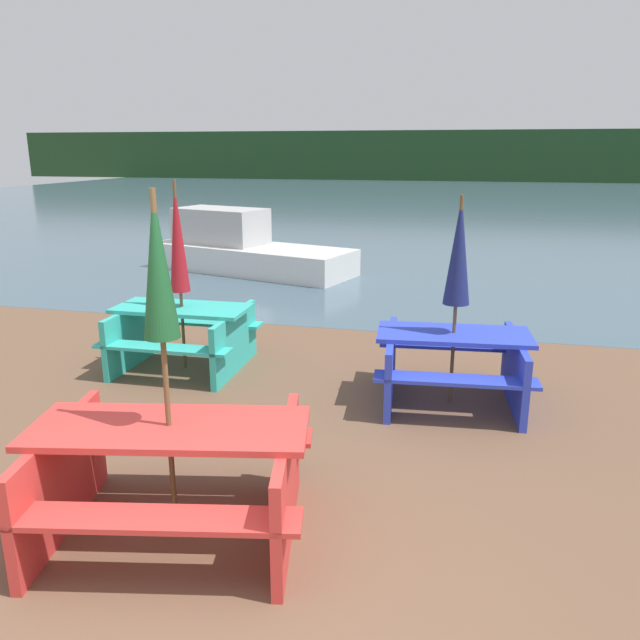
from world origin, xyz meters
TOP-DOWN VIEW (x-y plane):
  - water at (0.00, 31.31)m, footprint 60.00×50.00m
  - far_treeline at (0.00, 51.31)m, footprint 80.00×1.60m
  - picnic_table_red at (-0.56, 1.15)m, footprint 2.06×1.72m
  - picnic_table_blue at (1.18, 3.95)m, footprint 1.66×1.51m
  - picnic_table_teal at (-1.98, 4.26)m, footprint 1.59×1.41m
  - umbrella_crimson at (-1.98, 4.26)m, footprint 0.23×0.23m
  - umbrella_darkgreen at (-0.56, 1.15)m, footprint 0.23×0.23m
  - umbrella_navy at (1.18, 3.95)m, footprint 0.26×0.26m
  - boat at (-3.49, 10.29)m, footprint 4.71×2.69m

SIDE VIEW (x-z plane):
  - water at x=0.00m, z-range 0.00..0.00m
  - picnic_table_blue at x=1.18m, z-range 0.07..0.82m
  - picnic_table_teal at x=-1.98m, z-range 0.07..0.83m
  - boat at x=-3.49m, z-range -0.18..1.12m
  - picnic_table_red at x=-0.56m, z-range 0.08..0.88m
  - umbrella_crimson at x=-1.98m, z-range 0.45..2.67m
  - umbrella_navy at x=1.18m, z-range 0.51..2.63m
  - umbrella_darkgreen at x=-0.56m, z-range 0.66..2.99m
  - far_treeline at x=0.00m, z-range 0.00..4.00m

